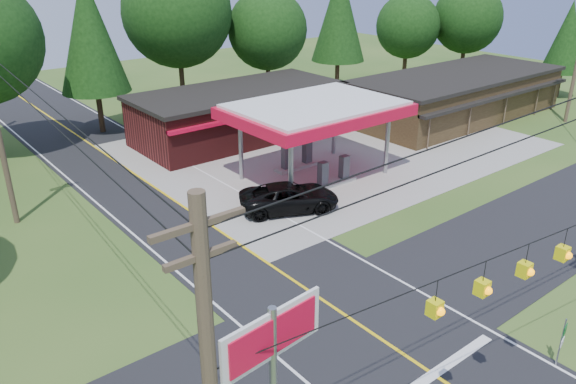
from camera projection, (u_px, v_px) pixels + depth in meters
ground at (359, 325)px, 22.06m from camera, size 120.00×120.00×0.00m
main_highway at (359, 325)px, 22.06m from camera, size 8.00×120.00×0.02m
cross_road at (359, 325)px, 22.06m from camera, size 70.00×7.00×0.02m
lane_center_yellow at (359, 325)px, 22.05m from camera, size 0.15×110.00×0.00m
gas_canopy at (316, 112)px, 34.83m from camera, size 10.60×7.40×4.88m
convenience_store at (240, 113)px, 43.49m from camera, size 16.40×7.55×3.80m
strip_building at (457, 95)px, 48.79m from camera, size 20.40×8.75×3.80m
overhead_beacons at (508, 255)px, 14.72m from camera, size 17.04×2.04×1.03m
treeline_backdrop at (112, 50)px, 36.75m from camera, size 70.27×51.59×13.30m
suv_car at (289, 197)px, 31.50m from camera, size 7.39×7.39×1.55m
sedan_car at (317, 119)px, 46.10m from camera, size 5.35×5.35×1.48m
big_stop_sign at (273, 379)px, 11.78m from camera, size 2.63×0.34×7.08m
route_sign_post at (563, 339)px, 19.46m from camera, size 0.40×0.14×1.98m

